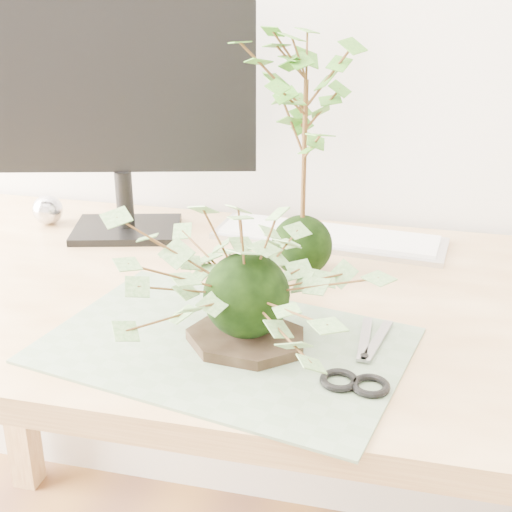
% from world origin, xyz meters
% --- Properties ---
extents(desk, '(1.60, 0.70, 0.74)m').
position_xyz_m(desk, '(0.06, 1.23, 0.65)').
color(desk, '#DDBD88').
rests_on(desk, ground_plane).
extents(cutting_mat, '(0.52, 0.40, 0.00)m').
position_xyz_m(cutting_mat, '(-0.02, 1.06, 0.74)').
color(cutting_mat, slate).
rests_on(cutting_mat, desk).
extents(stone_dish, '(0.18, 0.18, 0.01)m').
position_xyz_m(stone_dish, '(0.01, 1.07, 0.75)').
color(stone_dish, black).
rests_on(stone_dish, cutting_mat).
extents(ivy_kokedama, '(0.42, 0.42, 0.23)m').
position_xyz_m(ivy_kokedama, '(0.01, 1.07, 0.87)').
color(ivy_kokedama, black).
rests_on(ivy_kokedama, stone_dish).
extents(maple_kokedama, '(0.25, 0.25, 0.41)m').
position_xyz_m(maple_kokedama, '(0.03, 1.32, 1.03)').
color(maple_kokedama, black).
rests_on(maple_kokedama, desk).
extents(keyboard, '(0.43, 0.16, 0.02)m').
position_xyz_m(keyboard, '(0.06, 1.47, 0.75)').
color(keyboard, silver).
rests_on(keyboard, desk).
extents(monitor, '(0.48, 0.19, 0.43)m').
position_xyz_m(monitor, '(-0.32, 1.43, 0.99)').
color(monitor, black).
rests_on(monitor, desk).
extents(foil_ball, '(0.06, 0.06, 0.06)m').
position_xyz_m(foil_ball, '(-0.49, 1.43, 0.77)').
color(foil_ball, silver).
rests_on(foil_ball, desk).
extents(scissors, '(0.09, 0.20, 0.01)m').
position_xyz_m(scissors, '(0.16, 1.02, 0.75)').
color(scissors, gray).
rests_on(scissors, cutting_mat).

